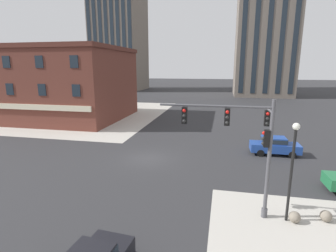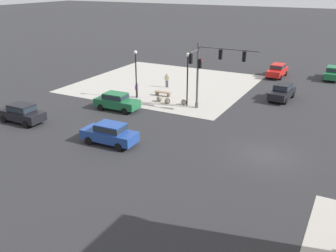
{
  "view_description": "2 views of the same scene",
  "coord_description": "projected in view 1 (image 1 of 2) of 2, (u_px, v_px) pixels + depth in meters",
  "views": [
    {
      "loc": [
        6.41,
        -21.52,
        8.05
      ],
      "look_at": [
        1.65,
        1.0,
        2.85
      ],
      "focal_mm": 28.13,
      "sensor_mm": 36.0,
      "label": 1
    },
    {
      "loc": [
        -5.16,
        25.13,
        11.94
      ],
      "look_at": [
        4.7,
        6.38,
        3.66
      ],
      "focal_mm": 40.21,
      "sensor_mm": 36.0,
      "label": 2
    }
  ],
  "objects": [
    {
      "name": "traffic_signal_main",
      "position": [
        248.0,
        139.0,
        13.92
      ],
      "size": [
        5.98,
        2.09,
        6.47
      ],
      "color": "#4C4C51",
      "rests_on": "ground"
    },
    {
      "name": "street_lamp_corner_near",
      "position": [
        292.0,
        161.0,
        13.38
      ],
      "size": [
        0.36,
        0.36,
        5.35
      ],
      "color": "black",
      "rests_on": "ground"
    },
    {
      "name": "ground_plane",
      "position": [
        148.0,
        159.0,
        23.61
      ],
      "size": [
        320.0,
        320.0,
        0.0
      ],
      "primitive_type": "plane",
      "color": "#2D2D30"
    },
    {
      "name": "car_main_northbound_near",
      "position": [
        274.0,
        145.0,
        24.51
      ],
      "size": [
        4.44,
        1.97,
        1.68
      ],
      "color": "#23479E",
      "rests_on": "ground"
    },
    {
      "name": "bollard_sphere_curb_a",
      "position": [
        295.0,
        217.0,
        13.88
      ],
      "size": [
        0.6,
        0.6,
        0.6
      ],
      "primitive_type": "sphere",
      "color": "gray",
      "rests_on": "ground"
    },
    {
      "name": "sidewalk_far_corner",
      "position": [
        71.0,
        113.0,
        46.72
      ],
      "size": [
        32.0,
        32.0,
        0.02
      ],
      "primitive_type": "cube",
      "color": "#B7B2A8",
      "rests_on": "ground"
    },
    {
      "name": "storefront_block_near_corner",
      "position": [
        63.0,
        83.0,
        41.47
      ],
      "size": [
        19.49,
        16.56,
        10.97
      ],
      "color": "brown",
      "rests_on": "ground"
    },
    {
      "name": "bollard_sphere_curb_b",
      "position": [
        326.0,
        216.0,
        13.97
      ],
      "size": [
        0.6,
        0.6,
        0.6
      ],
      "primitive_type": "sphere",
      "color": "gray",
      "rests_on": "ground"
    }
  ]
}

